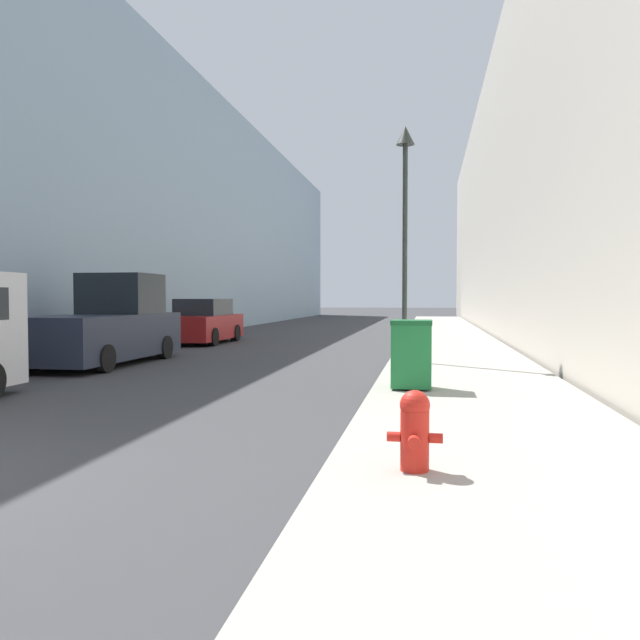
% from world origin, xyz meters
% --- Properties ---
extents(sidewalk_right, '(3.51, 60.00, 0.12)m').
position_xyz_m(sidewalk_right, '(5.93, 18.00, 0.06)').
color(sidewalk_right, '#9E998E').
rests_on(sidewalk_right, ground).
extents(building_left_glass, '(12.00, 60.00, 12.00)m').
position_xyz_m(building_left_glass, '(-11.29, 26.00, 6.00)').
color(building_left_glass, '#849EB2').
rests_on(building_left_glass, ground).
extents(building_right_stone, '(12.00, 60.00, 12.41)m').
position_xyz_m(building_right_stone, '(13.79, 26.00, 6.21)').
color(building_right_stone, beige).
rests_on(building_right_stone, ground).
extents(fire_hydrant, '(0.50, 0.39, 0.73)m').
position_xyz_m(fire_hydrant, '(5.02, 1.32, 0.50)').
color(fire_hydrant, red).
rests_on(fire_hydrant, sidewalk_right).
extents(trash_bin, '(0.70, 0.68, 1.18)m').
position_xyz_m(trash_bin, '(4.86, 6.43, 0.73)').
color(trash_bin, '#1E7538').
rests_on(trash_bin, sidewalk_right).
extents(lamppost, '(0.45, 0.45, 5.73)m').
position_xyz_m(lamppost, '(4.57, 11.06, 3.99)').
color(lamppost, '#2D332D').
rests_on(lamppost, sidewalk_right).
extents(pickup_truck, '(2.01, 5.19, 2.32)m').
position_xyz_m(pickup_truck, '(-2.89, 10.35, 0.94)').
color(pickup_truck, '#232838').
rests_on(pickup_truck, ground).
extents(parked_sedan_near, '(1.83, 4.26, 1.64)m').
position_xyz_m(parked_sedan_near, '(-3.03, 17.58, 0.76)').
color(parked_sedan_near, maroon).
rests_on(parked_sedan_near, ground).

